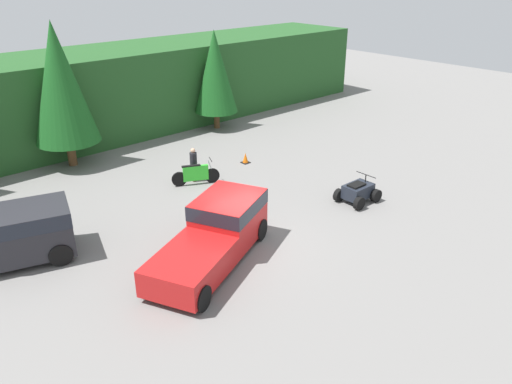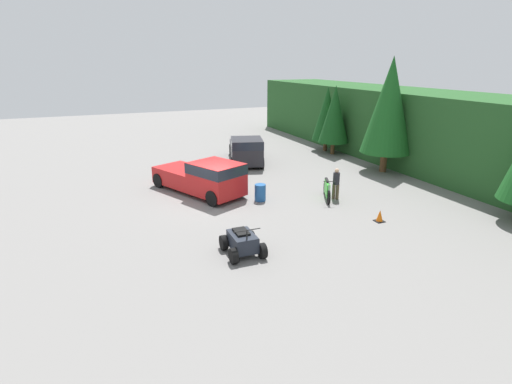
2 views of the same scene
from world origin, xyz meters
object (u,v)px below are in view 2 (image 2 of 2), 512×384
Objects in this scene: pickup_truck_red at (204,177)px; traffic_cone at (380,216)px; rider_person at (336,183)px; steel_barrel at (260,193)px; pickup_truck_second at (246,149)px; dirt_bike at (327,190)px; quad_atv at (242,243)px.

traffic_cone is at bearing 17.73° from pickup_truck_red.
rider_person reaches higher than steel_barrel.
pickup_truck_second is 8.16m from steel_barrel.
steel_barrel is (-1.12, -3.37, -0.07)m from dirt_bike.
dirt_bike is at bearing 24.39° from pickup_truck_second.
quad_atv is (13.14, -5.26, -0.56)m from pickup_truck_second.
rider_person is (9.14, 1.52, -0.10)m from pickup_truck_second.
quad_atv is 6.11m from steel_barrel.
dirt_bike is (8.95, 1.11, -0.51)m from pickup_truck_second.
rider_person reaches higher than traffic_cone.
pickup_truck_second is at bearing -172.53° from traffic_cone.
pickup_truck_red is at bearing -21.87° from pickup_truck_second.
quad_atv reaches higher than traffic_cone.
steel_barrel is (7.83, -2.25, -0.57)m from pickup_truck_second.
pickup_truck_second reaches higher than dirt_bike.
steel_barrel is (2.12, 2.39, -0.57)m from pickup_truck_red.
pickup_truck_red is at bearing -79.06° from rider_person.
rider_person is (3.44, 6.17, -0.10)m from pickup_truck_red.
rider_person is at bearing 121.54° from quad_atv.
traffic_cone is (-0.57, 6.91, -0.20)m from quad_atv.
rider_person is at bearing -177.89° from traffic_cone.
rider_person is at bearing 36.08° from pickup_truck_red.
pickup_truck_red is at bearing -131.56° from steel_barrel.
dirt_bike is (3.24, 5.76, -0.51)m from pickup_truck_red.
pickup_truck_red is 11.10× the size of traffic_cone.
pickup_truck_second reaches higher than steel_barrel.
pickup_truck_red reaches higher than quad_atv.
traffic_cone is at bearing 42.17° from rider_person.
traffic_cone is (12.56, 1.65, -0.76)m from pickup_truck_second.
pickup_truck_red reaches higher than traffic_cone.
pickup_truck_second is 9.27m from rider_person.
pickup_truck_second is 9.03m from dirt_bike.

